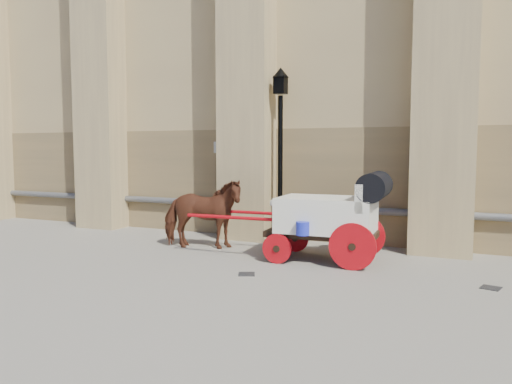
% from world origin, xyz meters
% --- Properties ---
extents(ground, '(90.00, 90.00, 0.00)m').
position_xyz_m(ground, '(0.00, 0.00, 0.00)').
color(ground, slate).
rests_on(ground, ground).
extents(horse, '(2.23, 1.46, 1.73)m').
position_xyz_m(horse, '(-1.43, 1.90, 0.87)').
color(horse, brown).
rests_on(horse, ground).
extents(carriage, '(4.55, 1.66, 1.97)m').
position_xyz_m(carriage, '(1.89, 1.85, 1.06)').
color(carriage, black).
rests_on(carriage, ground).
extents(street_lamp, '(0.43, 0.43, 4.54)m').
position_xyz_m(street_lamp, '(0.01, 3.49, 2.43)').
color(street_lamp, black).
rests_on(street_lamp, ground).
extents(drain_grate_near, '(0.42, 0.42, 0.01)m').
position_xyz_m(drain_grate_near, '(0.65, 0.03, 0.01)').
color(drain_grate_near, black).
rests_on(drain_grate_near, ground).
extents(drain_grate_far, '(0.39, 0.39, 0.01)m').
position_xyz_m(drain_grate_far, '(5.02, 0.91, 0.01)').
color(drain_grate_far, black).
rests_on(drain_grate_far, ground).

